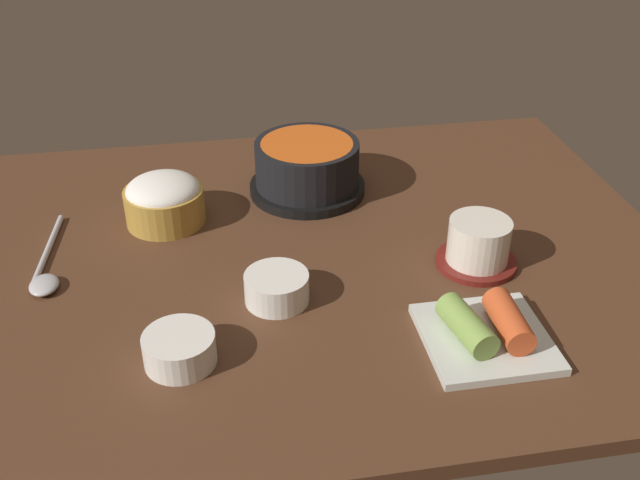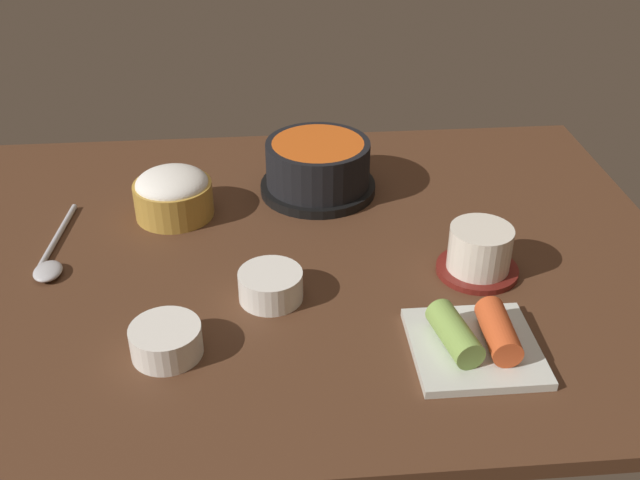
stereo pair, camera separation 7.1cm
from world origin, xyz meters
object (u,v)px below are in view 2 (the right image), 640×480
object	(u,v)px
spoon	(51,259)
banchan_cup_center	(271,285)
kimchi_plate	(475,340)
stone_pot	(318,167)
side_bowl_near	(166,340)
tea_cup_with_saucer	(479,252)
rice_bowl	(173,193)

from	to	relation	value
spoon	banchan_cup_center	bearing A→B (deg)	-19.50
kimchi_plate	spoon	bearing A→B (deg)	156.61
stone_pot	side_bowl_near	bearing A→B (deg)	-118.72
kimchi_plate	side_bowl_near	distance (cm)	33.94
banchan_cup_center	kimchi_plate	size ratio (longest dim) A/B	0.56
tea_cup_with_saucer	kimchi_plate	world-z (taller)	tea_cup_with_saucer
tea_cup_with_saucer	kimchi_plate	distance (cm)	15.76
rice_bowl	side_bowl_near	xyz separation A→B (cm)	(1.54, -30.62, -1.64)
stone_pot	tea_cup_with_saucer	bearing A→B (deg)	-51.69
kimchi_plate	spoon	world-z (taller)	kimchi_plate
stone_pot	tea_cup_with_saucer	size ratio (longest dim) A/B	1.67
side_bowl_near	spoon	world-z (taller)	side_bowl_near
banchan_cup_center	kimchi_plate	world-z (taller)	kimchi_plate
side_bowl_near	banchan_cup_center	bearing A→B (deg)	38.25
tea_cup_with_saucer	banchan_cup_center	world-z (taller)	tea_cup_with_saucer
banchan_cup_center	side_bowl_near	world-z (taller)	banchan_cup_center
banchan_cup_center	side_bowl_near	size ratio (longest dim) A/B	0.99
tea_cup_with_saucer	spoon	size ratio (longest dim) A/B	0.53
spoon	side_bowl_near	bearing A→B (deg)	-49.10
side_bowl_near	tea_cup_with_saucer	bearing A→B (deg)	18.09
kimchi_plate	side_bowl_near	xyz separation A→B (cm)	(-33.84, 2.57, 0.34)
banchan_cup_center	kimchi_plate	distance (cm)	25.09
rice_bowl	kimchi_plate	distance (cm)	48.55
stone_pot	kimchi_plate	size ratio (longest dim) A/B	1.26
tea_cup_with_saucer	banchan_cup_center	bearing A→B (deg)	-173.00
tea_cup_with_saucer	side_bowl_near	distance (cm)	40.23
rice_bowl	banchan_cup_center	distance (cm)	25.21
stone_pot	banchan_cup_center	distance (cm)	27.96
banchan_cup_center	tea_cup_with_saucer	bearing A→B (deg)	7.00
banchan_cup_center	side_bowl_near	xyz separation A→B (cm)	(-11.71, -9.23, -0.07)
stone_pot	side_bowl_near	xyz separation A→B (cm)	(-19.69, -35.94, -2.21)
banchan_cup_center	kimchi_plate	xyz separation A→B (cm)	(22.14, -11.80, -0.41)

